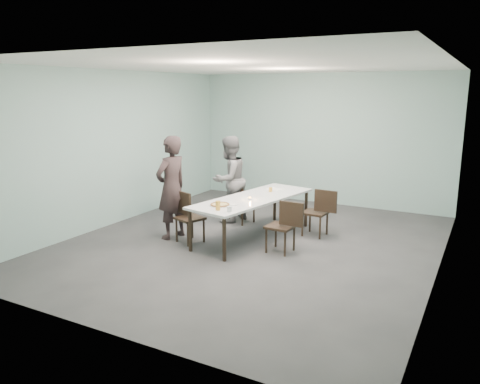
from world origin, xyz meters
The scene contains 16 objects.
ground centered at (0.00, 0.00, 0.00)m, with size 7.00×7.00×0.00m, color #333335.
room_shell centered at (0.00, 0.00, 2.03)m, with size 6.02×7.02×3.01m.
table centered at (-0.13, 0.29, 0.69)m, with size 1.36×2.72×0.75m.
chair_near_left centered at (-1.06, -0.41, 0.50)m, with size 0.65×0.54×0.87m.
chair_far_left centered at (-0.85, 1.11, 0.50)m, with size 0.65×0.52×0.87m.
chair_near_right centered at (0.68, -0.16, 0.50)m, with size 0.62×0.44×0.87m.
chair_far_right centered at (0.89, 0.96, 0.50)m, with size 0.62×0.44×0.87m.
diner_near centered at (-1.42, -0.37, 0.92)m, with size 0.67×0.44×1.84m, color black.
diner_far centered at (-1.05, 1.06, 0.87)m, with size 0.84×0.66×1.73m, color slate.
pizza centered at (-0.33, -0.52, 0.77)m, with size 0.34×0.34×0.04m.
side_plate centered at (-0.18, -0.35, 0.76)m, with size 0.18×0.18×0.01m, color white.
beer_glass centered at (-0.21, -0.78, 0.82)m, with size 0.08×0.08×0.15m, color gold.
water_tumbler centered at (0.01, -0.79, 0.80)m, with size 0.08×0.08×0.09m, color silver.
tealight centered at (-0.09, 0.10, 0.77)m, with size 0.06×0.06×0.05m.
amber_tumbler centered at (-0.05, 0.88, 0.79)m, with size 0.07×0.07×0.08m, color gold.
menu centered at (-0.09, 1.12, 0.75)m, with size 0.30×0.22×0.01m, color silver.
Camera 1 is at (3.51, -6.94, 2.61)m, focal length 35.00 mm.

